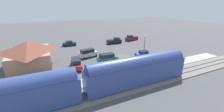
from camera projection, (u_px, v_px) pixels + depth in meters
name	position (u px, v px, depth m)	size (l,w,h in m)	color
ground_plane	(122.00, 56.00, 39.69)	(200.00, 200.00, 0.00)	#4C4C4F
railway_track	(157.00, 78.00, 27.71)	(4.80, 70.00, 0.30)	slate
platform	(144.00, 70.00, 31.11)	(3.20, 46.00, 0.30)	#A8A399
passenger_train	(82.00, 82.00, 21.03)	(2.93, 38.49, 4.98)	#33478C
station_building	(29.00, 53.00, 33.29)	(11.63, 9.24, 5.67)	tan
pedestrian_on_platform	(156.00, 62.00, 32.40)	(0.36, 0.36, 1.71)	#333338
pedestrian_waiting_far	(126.00, 68.00, 29.43)	(0.36, 0.36, 1.71)	brown
suv_silver	(88.00, 53.00, 38.82)	(2.87, 5.19, 2.22)	silver
pickup_black	(114.00, 41.00, 52.55)	(1.98, 5.41, 2.14)	black
sedan_navy	(69.00, 43.00, 49.71)	(2.47, 4.72, 1.74)	navy
sedan_blue	(143.00, 54.00, 39.16)	(2.53, 4.74, 1.74)	#283D9E
pickup_maroon	(131.00, 38.00, 57.13)	(3.00, 5.68, 2.14)	maroon
suv_green	(107.00, 58.00, 35.36)	(1.99, 4.91, 2.22)	#236638
suv_red	(76.00, 63.00, 32.02)	(5.07, 2.77, 2.22)	red
light_pole_near_platform	(144.00, 46.00, 32.76)	(0.44, 0.44, 7.03)	#515156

